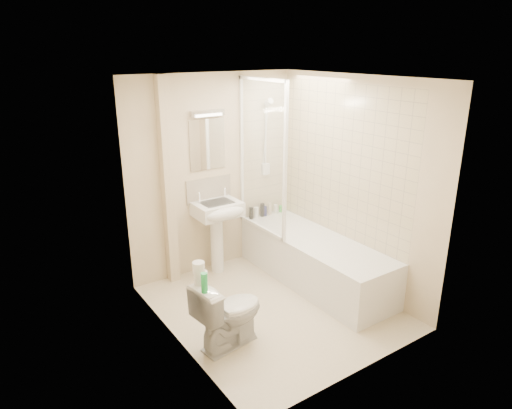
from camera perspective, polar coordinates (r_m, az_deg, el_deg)
floor at (r=5.06m, az=2.13°, el=-12.67°), size 2.50×2.50×0.00m
wall_back at (r=5.56m, az=-5.37°, el=3.73°), size 2.20×0.02×2.40m
wall_left at (r=4.03m, az=-10.40°, el=-2.52°), size 0.02×2.50×2.40m
wall_right at (r=5.25m, az=12.03°, el=2.46°), size 0.02×2.50×2.40m
ceiling at (r=4.32m, az=2.53°, el=15.57°), size 2.20×2.50×0.02m
tile_back at (r=5.88m, az=1.07°, el=6.92°), size 0.70×0.01×1.75m
tile_right at (r=5.32m, az=10.57°, el=5.29°), size 0.01×2.10×1.75m
pipe_boxing at (r=5.25m, az=-10.97°, el=2.53°), size 0.12×0.12×2.40m
splashback at (r=5.57m, az=-5.91°, el=1.91°), size 0.60×0.02×0.30m
mirror at (r=5.43m, az=-6.09°, el=7.46°), size 0.46×0.01×0.60m
strip_light at (r=5.35m, az=-6.11°, el=11.30°), size 0.42×0.07×0.07m
bathtub at (r=5.48m, az=7.30°, el=-6.77°), size 0.70×2.10×0.55m
shower_screen at (r=5.33m, az=0.71°, el=5.92°), size 0.04×0.92×1.80m
shower_fixture at (r=5.82m, az=1.31°, el=8.00°), size 0.10×0.16×0.99m
pedestal_sink at (r=5.47m, az=-4.67°, el=-1.65°), size 0.54×0.49×1.04m
bottle_black_a at (r=5.90m, az=-0.61°, el=-1.11°), size 0.05×0.05×0.15m
bottle_white_a at (r=5.94m, az=0.02°, el=-1.01°), size 0.06×0.06×0.14m
bottle_black_b at (r=5.99m, az=0.79°, el=-0.68°), size 0.06×0.06×0.18m
bottle_blue at (r=6.02m, az=1.10°, el=-0.82°), size 0.05×0.05×0.13m
bottle_cream at (r=6.06m, az=1.71°, el=-0.54°), size 0.05×0.05×0.16m
bottle_white_b at (r=6.12m, az=2.46°, el=-0.55°), size 0.05×0.05×0.12m
bottle_green at (r=6.18m, az=3.14°, el=-0.54°), size 0.06×0.06×0.09m
toilet at (r=4.34m, az=-3.38°, el=-13.30°), size 0.57×0.77×0.68m
toilet_roll_lower at (r=4.11m, az=-6.91°, el=-9.04°), size 0.12×0.12×0.11m
toilet_roll_upper at (r=4.04m, az=-7.18°, el=-7.83°), size 0.11×0.11×0.10m
green_bottle at (r=3.94m, az=-6.47°, el=-9.70°), size 0.06×0.06×0.18m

